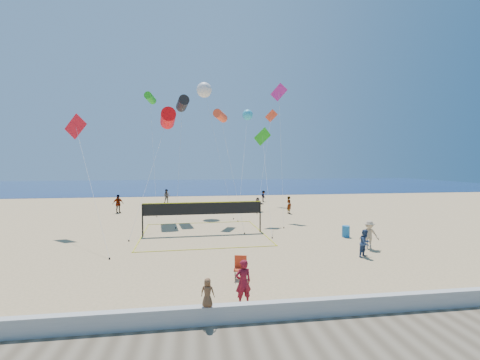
{
  "coord_description": "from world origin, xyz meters",
  "views": [
    {
      "loc": [
        -1.78,
        -12.95,
        5.11
      ],
      "look_at": [
        0.38,
        2.0,
        4.32
      ],
      "focal_mm": 24.0,
      "sensor_mm": 36.0,
      "label": 1
    }
  ],
  "objects": [
    {
      "name": "woman",
      "position": [
        -0.05,
        -1.78,
        0.83
      ],
      "size": [
        0.67,
        0.52,
        1.65
      ],
      "primitive_type": "imported",
      "rotation": [
        0.0,
        0.0,
        3.36
      ],
      "color": "maroon",
      "rests_on": "ground"
    },
    {
      "name": "far_person_4",
      "position": [
        7.4,
        28.73,
        0.73
      ],
      "size": [
        0.67,
        1.01,
        1.46
      ],
      "primitive_type": "imported",
      "rotation": [
        0.0,
        0.0,
        1.72
      ],
      "color": "gray",
      "rests_on": "ground"
    },
    {
      "name": "kite_0",
      "position": [
        -4.04,
        16.45,
        9.1
      ],
      "size": [
        2.83,
        9.5,
        9.93
      ],
      "rotation": [
        0.0,
        0.0,
        0.12
      ],
      "color": "red",
      "rests_on": "ground"
    },
    {
      "name": "far_person_1",
      "position": [
        4.91,
        20.33,
        0.73
      ],
      "size": [
        1.42,
        0.83,
        1.46
      ],
      "primitive_type": "imported",
      "rotation": [
        0.0,
        0.0,
        -0.31
      ],
      "color": "gray",
      "rests_on": "ground"
    },
    {
      "name": "camp_chair",
      "position": [
        0.23,
        0.85,
        0.57
      ],
      "size": [
        0.64,
        0.75,
        1.11
      ],
      "rotation": [
        0.0,
        0.0,
        -0.23
      ],
      "color": "red",
      "rests_on": "ground"
    },
    {
      "name": "boardwalk",
      "position": [
        0.0,
        -5.0,
        0.01
      ],
      "size": [
        32.0,
        3.6,
        0.03
      ],
      "primitive_type": "cube",
      "color": "brown",
      "rests_on": "ground"
    },
    {
      "name": "kite_4",
      "position": [
        4.07,
        13.93,
        7.0
      ],
      "size": [
        1.61,
        6.44,
        8.22
      ],
      "rotation": [
        0.0,
        0.0,
        0.4
      ],
      "color": "green",
      "rests_on": "ground"
    },
    {
      "name": "far_person_2",
      "position": [
        7.78,
        18.4,
        0.87
      ],
      "size": [
        0.56,
        0.72,
        1.75
      ],
      "primitive_type": "imported",
      "rotation": [
        0.0,
        0.0,
        1.82
      ],
      "color": "gray",
      "rests_on": "ground"
    },
    {
      "name": "kite_9",
      "position": [
        7.73,
        26.3,
        10.35
      ],
      "size": [
        4.3,
        8.72,
        11.92
      ],
      "rotation": [
        0.0,
        0.0,
        -0.17
      ],
      "color": "#F64625",
      "rests_on": "ground"
    },
    {
      "name": "ground",
      "position": [
        0.0,
        0.0,
        0.0
      ],
      "size": [
        120.0,
        120.0,
        0.0
      ],
      "primitive_type": "plane",
      "color": "tan",
      "rests_on": "ground"
    },
    {
      "name": "kite_8",
      "position": [
        -6.67,
        25.33,
        12.57
      ],
      "size": [
        2.02,
        8.47,
        13.15
      ],
      "rotation": [
        0.0,
        0.0,
        -0.16
      ],
      "color": "green",
      "rests_on": "ground"
    },
    {
      "name": "ocean",
      "position": [
        0.0,
        62.0,
        0.01
      ],
      "size": [
        140.0,
        50.0,
        0.03
      ],
      "primitive_type": "cube",
      "color": "navy",
      "rests_on": "ground"
    },
    {
      "name": "kite_1",
      "position": [
        -2.77,
        17.49,
        10.63
      ],
      "size": [
        1.34,
        6.37,
        11.27
      ],
      "rotation": [
        0.0,
        0.0,
        0.17
      ],
      "color": "black",
      "rests_on": "ground"
    },
    {
      "name": "kite_2",
      "position": [
        0.54,
        15.09,
        9.21
      ],
      "size": [
        2.03,
        6.43,
        9.72
      ],
      "rotation": [
        0.0,
        0.0,
        -0.42
      ],
      "color": "#F64625",
      "rests_on": "ground"
    },
    {
      "name": "kite_3",
      "position": [
        -10.22,
        12.04,
        7.46
      ],
      "size": [
        5.11,
        8.15,
        8.77
      ],
      "rotation": [
        0.0,
        0.0,
        -0.17
      ],
      "color": "red",
      "rests_on": "ground"
    },
    {
      "name": "kite_7",
      "position": [
        4.46,
        24.16,
        10.73
      ],
      "size": [
        3.3,
        10.45,
        11.35
      ],
      "rotation": [
        0.0,
        0.0,
        -0.37
      ],
      "color": "#2CA8D0",
      "rests_on": "ground"
    },
    {
      "name": "volleyball_net",
      "position": [
        -1.14,
        10.16,
        1.58
      ],
      "size": [
        8.92,
        8.77,
        2.31
      ],
      "rotation": [
        0.0,
        0.0,
        0.03
      ],
      "color": "black",
      "rests_on": "ground"
    },
    {
      "name": "far_person_0",
      "position": [
        -9.52,
        21.21,
        0.94
      ],
      "size": [
        1.17,
        1.0,
        1.89
      ],
      "primitive_type": "imported",
      "rotation": [
        0.0,
        0.0,
        0.59
      ],
      "color": "gray",
      "rests_on": "ground"
    },
    {
      "name": "kite_5",
      "position": [
        6.25,
        16.81,
        11.16
      ],
      "size": [
        1.91,
        6.44,
        12.74
      ],
      "rotation": [
        0.0,
        0.0,
        -0.37
      ],
      "color": "#B92187",
      "rests_on": "ground"
    },
    {
      "name": "bystander_b",
      "position": [
        8.55,
        4.66,
        0.85
      ],
      "size": [
        1.25,
        0.97,
        1.71
      ],
      "primitive_type": "imported",
      "rotation": [
        0.0,
        0.0,
        -0.35
      ],
      "color": "tan",
      "rests_on": "ground"
    },
    {
      "name": "kite_6",
      "position": [
        -0.66,
        20.59,
        12.63
      ],
      "size": [
        3.41,
        5.79,
        13.41
      ],
      "rotation": [
        0.0,
        0.0,
        -0.25
      ],
      "color": "silver",
      "rests_on": "ground"
    },
    {
      "name": "far_person_3",
      "position": [
        -5.23,
        28.7,
        0.9
      ],
      "size": [
        0.93,
        0.75,
        1.79
      ],
      "primitive_type": "imported",
      "rotation": [
        0.0,
        0.0,
        -0.09
      ],
      "color": "gray",
      "rests_on": "ground"
    },
    {
      "name": "trash_barrel",
      "position": [
        8.62,
        7.75,
        0.39
      ],
      "size": [
        0.67,
        0.67,
        0.78
      ],
      "primitive_type": "cylinder",
      "rotation": [
        0.0,
        0.0,
        -0.37
      ],
      "color": "#1964A5",
      "rests_on": "ground"
    },
    {
      "name": "toddler",
      "position": [
        -1.38,
        -3.05,
        1.05
      ],
      "size": [
        0.5,
        0.4,
        0.9
      ],
      "primitive_type": "imported",
      "rotation": [
        0.0,
        0.0,
        2.87
      ],
      "color": "brown",
      "rests_on": "seawall"
    },
    {
      "name": "seawall",
      "position": [
        0.0,
        -3.0,
        0.3
      ],
      "size": [
        32.0,
        0.3,
        0.6
      ],
      "primitive_type": "cube",
      "color": "#BBBAB6",
      "rests_on": "ground"
    },
    {
      "name": "bystander_a",
      "position": [
        7.43,
        3.13,
        0.75
      ],
      "size": [
        0.92,
        0.86,
        1.51
      ],
      "primitive_type": "imported",
      "rotation": [
        0.0,
        0.0,
        0.51
      ],
      "color": "navy",
      "rests_on": "ground"
    }
  ]
}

